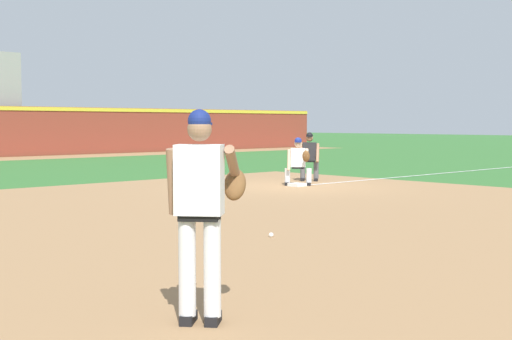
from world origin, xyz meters
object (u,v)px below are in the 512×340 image
Objects in this scene: baseball at (271,235)px; pitcher at (202,203)px; first_base_bag at (297,185)px; first_baseman at (299,159)px; umpire at (309,155)px.

pitcher reaches higher than baseball.
first_base_bag is 0.28× the size of first_baseman.
first_base_bag is 0.72m from first_baseman.
pitcher is (-10.34, -8.66, 1.01)m from first_base_bag.
first_base_bag is 1.97m from umpire.
first_base_bag is at bearing -148.15° from umpire.
umpire is at bearing 31.85° from first_base_bag.
first_baseman is (10.51, 8.76, -0.33)m from pitcher.
baseball is 10.59m from umpire.
baseball is at bearing -140.70° from umpire.
first_base_bag is 5.14× the size of baseball.
baseball is at bearing -139.15° from first_base_bag.
first_base_bag is 0.26× the size of umpire.
umpire reaches higher than baseball.
pitcher is 15.29m from umpire.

